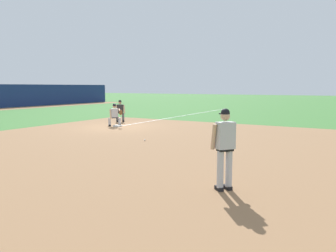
# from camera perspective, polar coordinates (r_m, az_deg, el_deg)

# --- Properties ---
(ground_plane) EXTENTS (160.00, 160.00, 0.00)m
(ground_plane) POSITION_cam_1_polar(r_m,az_deg,el_deg) (19.43, -8.80, -0.12)
(ground_plane) COLOR #3D7533
(infield_dirt_patch) EXTENTS (18.00, 18.00, 0.01)m
(infield_dirt_patch) POSITION_cam_1_polar(r_m,az_deg,el_deg) (13.36, -3.65, -3.20)
(infield_dirt_patch) COLOR #936B47
(infield_dirt_patch) RESTS_ON ground
(foul_line_stripe) EXTENTS (17.23, 0.10, 0.00)m
(foul_line_stripe) POSITION_cam_1_polar(r_m,az_deg,el_deg) (26.65, 2.91, 1.85)
(foul_line_stripe) COLOR white
(foul_line_stripe) RESTS_ON ground
(first_base_bag) EXTENTS (0.38, 0.38, 0.09)m
(first_base_bag) POSITION_cam_1_polar(r_m,az_deg,el_deg) (19.43, -8.80, 0.02)
(first_base_bag) COLOR white
(first_base_bag) RESTS_ON ground
(baseball) EXTENTS (0.07, 0.07, 0.07)m
(baseball) POSITION_cam_1_polar(r_m,az_deg,el_deg) (14.23, -4.06, -2.44)
(baseball) COLOR white
(baseball) RESTS_ON ground
(pitcher) EXTENTS (0.85, 0.54, 1.86)m
(pitcher) POSITION_cam_1_polar(r_m,az_deg,el_deg) (7.45, 9.87, -3.11)
(pitcher) COLOR black
(pitcher) RESTS_ON ground
(first_baseman) EXTENTS (0.71, 1.09, 1.34)m
(first_baseman) POSITION_cam_1_polar(r_m,az_deg,el_deg) (19.68, -9.21, 2.11)
(first_baseman) COLOR black
(first_baseman) RESTS_ON ground
(umpire) EXTENTS (0.68, 0.67, 1.46)m
(umpire) POSITION_cam_1_polar(r_m,az_deg,el_deg) (22.08, -8.34, 2.79)
(umpire) COLOR black
(umpire) RESTS_ON ground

